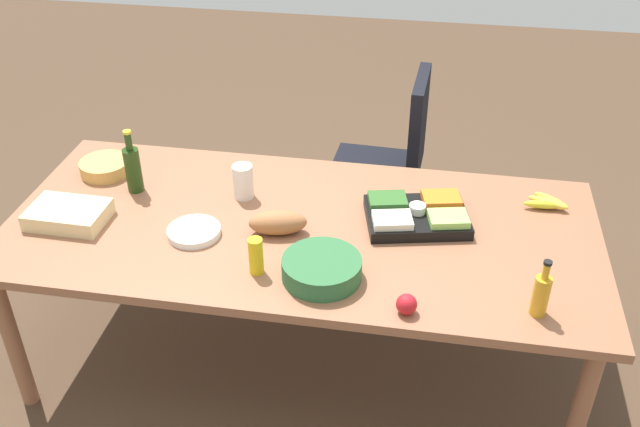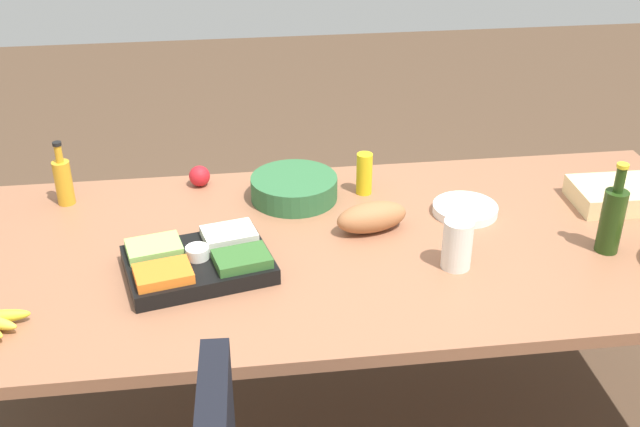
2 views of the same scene
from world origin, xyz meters
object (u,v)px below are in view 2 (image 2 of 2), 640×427
(bread_loaf, at_px, (372,217))
(apple_red, at_px, (200,176))
(mayo_jar, at_px, (457,244))
(paper_plate_stack, at_px, (465,209))
(sheet_cake, at_px, (620,195))
(wine_bottle, at_px, (612,218))
(mustard_bottle, at_px, (364,174))
(dressing_bottle, at_px, (63,180))
(salad_bowl, at_px, (294,188))
(conference_table, at_px, (350,260))
(veggie_tray, at_px, (198,262))

(bread_loaf, bearing_deg, apple_red, 144.06)
(bread_loaf, bearing_deg, mayo_jar, -49.46)
(paper_plate_stack, bearing_deg, sheet_cake, -0.28)
(apple_red, xyz_separation_m, wine_bottle, (1.26, -0.62, 0.08))
(mustard_bottle, bearing_deg, paper_plate_stack, -31.79)
(sheet_cake, bearing_deg, apple_red, 167.02)
(dressing_bottle, xyz_separation_m, sheet_cake, (1.91, -0.26, -0.05))
(mayo_jar, distance_m, paper_plate_stack, 0.35)
(sheet_cake, bearing_deg, mayo_jar, -154.87)
(dressing_bottle, distance_m, mayo_jar, 1.36)
(wine_bottle, height_order, salad_bowl, wine_bottle)
(mayo_jar, relative_size, mustard_bottle, 1.03)
(dressing_bottle, bearing_deg, apple_red, 9.45)
(paper_plate_stack, height_order, salad_bowl, salad_bowl)
(bread_loaf, distance_m, paper_plate_stack, 0.35)
(wine_bottle, height_order, sheet_cake, wine_bottle)
(conference_table, xyz_separation_m, apple_red, (-0.47, 0.47, 0.10))
(mustard_bottle, xyz_separation_m, paper_plate_stack, (0.31, -0.19, -0.06))
(apple_red, distance_m, mayo_jar, 1.01)
(sheet_cake, distance_m, salad_bowl, 1.13)
(apple_red, xyz_separation_m, salad_bowl, (0.33, -0.15, 0.00))
(apple_red, distance_m, wine_bottle, 1.41)
(mayo_jar, xyz_separation_m, sheet_cake, (0.68, 0.32, -0.04))
(paper_plate_stack, xyz_separation_m, sheet_cake, (0.55, -0.00, 0.02))
(conference_table, bearing_deg, wine_bottle, -10.67)
(bread_loaf, xyz_separation_m, paper_plate_stack, (0.34, 0.07, -0.04))
(salad_bowl, bearing_deg, sheet_cake, -9.55)
(bread_loaf, relative_size, veggie_tray, 0.50)
(wine_bottle, relative_size, paper_plate_stack, 1.36)
(bread_loaf, xyz_separation_m, mustard_bottle, (0.02, 0.27, 0.03))
(mustard_bottle, xyz_separation_m, salad_bowl, (-0.25, -0.01, -0.03))
(mayo_jar, height_order, sheet_cake, mayo_jar)
(mayo_jar, relative_size, salad_bowl, 0.52)
(veggie_tray, xyz_separation_m, apple_red, (0.00, 0.58, 0.00))
(mayo_jar, bearing_deg, bread_loaf, 130.54)
(paper_plate_stack, relative_size, sheet_cake, 0.69)
(apple_red, height_order, salad_bowl, salad_bowl)
(dressing_bottle, relative_size, mayo_jar, 1.48)
(bread_loaf, relative_size, sheet_cake, 0.75)
(mustard_bottle, relative_size, sheet_cake, 0.47)
(apple_red, distance_m, paper_plate_stack, 0.95)
(wine_bottle, distance_m, paper_plate_stack, 0.48)
(paper_plate_stack, bearing_deg, salad_bowl, 161.87)
(conference_table, bearing_deg, sheet_cake, 8.21)
(veggie_tray, xyz_separation_m, mayo_jar, (0.77, -0.07, 0.04))
(apple_red, bearing_deg, mustard_bottle, -13.16)
(conference_table, relative_size, dressing_bottle, 10.73)
(dressing_bottle, bearing_deg, paper_plate_stack, -10.61)
(mustard_bottle, height_order, salad_bowl, mustard_bottle)
(bread_loaf, bearing_deg, veggie_tray, -162.54)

